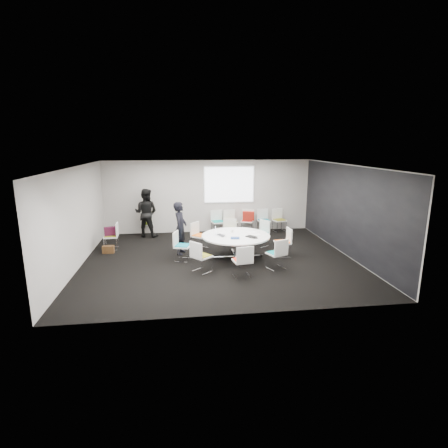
{
  "coord_description": "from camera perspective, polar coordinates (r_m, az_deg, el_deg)",
  "views": [
    {
      "loc": [
        -1.15,
        -9.98,
        3.43
      ],
      "look_at": [
        0.2,
        0.4,
        1.0
      ],
      "focal_mm": 28.0,
      "sensor_mm": 36.0,
      "label": 1
    }
  ],
  "objects": [
    {
      "name": "chair_ring_f",
      "position": [
        9.54,
        -3.72,
        -6.27
      ],
      "size": [
        0.64,
        0.64,
        0.88
      ],
      "rotation": [
        0.0,
        0.0,
        5.41
      ],
      "color": "silver",
      "rests_on": "ground"
    },
    {
      "name": "chair_ring_h",
      "position": [
        9.86,
        8.56,
        -5.74
      ],
      "size": [
        0.59,
        0.59,
        0.88
      ],
      "rotation": [
        0.0,
        0.0,
        6.67
      ],
      "color": "silver",
      "rests_on": "ground"
    },
    {
      "name": "room_shell",
      "position": [
        10.26,
        -0.3,
        1.66
      ],
      "size": [
        8.08,
        7.08,
        2.88
      ],
      "color": "black",
      "rests_on": "ground"
    },
    {
      "name": "chair_ring_g",
      "position": [
        9.18,
        3.03,
        -7.04
      ],
      "size": [
        0.52,
        0.51,
        0.88
      ],
      "rotation": [
        0.0,
        0.0,
        6.44
      ],
      "color": "silver",
      "rests_on": "ground"
    },
    {
      "name": "chair_ring_b",
      "position": [
        11.94,
        5.99,
        -2.31
      ],
      "size": [
        0.63,
        0.63,
        0.88
      ],
      "rotation": [
        0.0,
        0.0,
        2.15
      ],
      "color": "silver",
      "rests_on": "ground"
    },
    {
      "name": "phone",
      "position": [
        10.17,
        5.19,
        -2.35
      ],
      "size": [
        0.15,
        0.09,
        0.01
      ],
      "primitive_type": "cube",
      "rotation": [
        0.0,
        0.0,
        0.17
      ],
      "color": "black",
      "rests_on": "conference_table"
    },
    {
      "name": "chair_back_e",
      "position": [
        14.04,
        8.98,
        -0.07
      ],
      "size": [
        0.54,
        0.53,
        0.88
      ],
      "rotation": [
        0.0,
        0.0,
        3.35
      ],
      "color": "silver",
      "rests_on": "ground"
    },
    {
      "name": "person_back",
      "position": [
        13.28,
        -12.61,
        1.79
      ],
      "size": [
        1.04,
        0.91,
        1.81
      ],
      "primitive_type": "imported",
      "rotation": [
        0.0,
        0.0,
        2.85
      ],
      "color": "black",
      "rests_on": "ground"
    },
    {
      "name": "chair_spare_left",
      "position": [
        12.09,
        -17.84,
        -2.69
      ],
      "size": [
        0.47,
        0.48,
        0.88
      ],
      "rotation": [
        0.0,
        0.0,
        1.61
      ],
      "color": "silver",
      "rests_on": "ground"
    },
    {
      "name": "laptop",
      "position": [
        10.46,
        -0.25,
        -1.81
      ],
      "size": [
        0.34,
        0.39,
        0.03
      ],
      "primitive_type": "imported",
      "rotation": [
        0.0,
        0.0,
        2.03
      ],
      "color": "#333338",
      "rests_on": "conference_table"
    },
    {
      "name": "chair_ring_e",
      "position": [
        10.52,
        -6.83,
        -4.48
      ],
      "size": [
        0.57,
        0.57,
        0.88
      ],
      "rotation": [
        0.0,
        0.0,
        4.41
      ],
      "color": "silver",
      "rests_on": "ground"
    },
    {
      "name": "chair_ring_c",
      "position": [
        12.0,
        0.94,
        -2.16
      ],
      "size": [
        0.53,
        0.52,
        0.88
      ],
      "rotation": [
        0.0,
        0.0,
        2.97
      ],
      "color": "silver",
      "rests_on": "ground"
    },
    {
      "name": "notebook_black",
      "position": [
        10.33,
        4.46,
        -2.07
      ],
      "size": [
        0.35,
        0.37,
        0.02
      ],
      "primitive_type": "cube",
      "rotation": [
        0.0,
        0.0,
        0.58
      ],
      "color": "black",
      "rests_on": "conference_table"
    },
    {
      "name": "chair_ring_a",
      "position": [
        10.98,
        9.56,
        -3.81
      ],
      "size": [
        0.46,
        0.48,
        0.88
      ],
      "rotation": [
        0.0,
        0.0,
        1.61
      ],
      "color": "silver",
      "rests_on": "ground"
    },
    {
      "name": "red_jacket",
      "position": [
        13.46,
        4.0,
        1.34
      ],
      "size": [
        0.47,
        0.28,
        0.36
      ],
      "primitive_type": "cube",
      "rotation": [
        0.17,
        0.0,
        -0.29
      ],
      "color": "#A92014",
      "rests_on": "chair_back_c"
    },
    {
      "name": "projection_screen",
      "position": [
        13.67,
        0.85,
        6.44
      ],
      "size": [
        1.9,
        0.03,
        1.35
      ],
      "primitive_type": "cube",
      "color": "white",
      "rests_on": "room_shell"
    },
    {
      "name": "chair_back_d",
      "position": [
        13.91,
        6.49,
        -0.11
      ],
      "size": [
        0.5,
        0.48,
        0.88
      ],
      "rotation": [
        0.0,
        0.0,
        3.22
      ],
      "color": "silver",
      "rests_on": "ground"
    },
    {
      "name": "chair_back_b",
      "position": [
        13.63,
        1.1,
        -0.3
      ],
      "size": [
        0.53,
        0.52,
        0.88
      ],
      "rotation": [
        0.0,
        0.0,
        3.33
      ],
      "color": "silver",
      "rests_on": "ground"
    },
    {
      "name": "chair_back_a",
      "position": [
        13.59,
        -1.02,
        -0.35
      ],
      "size": [
        0.55,
        0.54,
        0.88
      ],
      "rotation": [
        0.0,
        0.0,
        3.36
      ],
      "color": "silver",
      "rests_on": "ground"
    },
    {
      "name": "tablet_folio",
      "position": [
        10.14,
        1.82,
        -2.29
      ],
      "size": [
        0.29,
        0.24,
        0.03
      ],
      "primitive_type": "cube",
      "rotation": [
        0.0,
        0.0,
        -0.16
      ],
      "color": "navy",
      "rests_on": "conference_table"
    },
    {
      "name": "cup",
      "position": [
        10.83,
        1.37,
        -1.13
      ],
      "size": [
        0.08,
        0.08,
        0.09
      ],
      "primitive_type": "cylinder",
      "color": "white",
      "rests_on": "conference_table"
    },
    {
      "name": "maroon_bag",
      "position": [
        12.01,
        -18.02,
        -1.11
      ],
      "size": [
        0.42,
        0.25,
        0.28
      ],
      "primitive_type": "cube",
      "rotation": [
        0.0,
        0.0,
        0.28
      ],
      "color": "#451229",
      "rests_on": "chair_spare_left"
    },
    {
      "name": "laptop_lid",
      "position": [
        10.49,
        -1.4,
        -1.11
      ],
      "size": [
        0.04,
        0.3,
        0.22
      ],
      "primitive_type": "cube",
      "rotation": [
        0.0,
        0.0,
        1.49
      ],
      "color": "silver",
      "rests_on": "conference_table"
    },
    {
      "name": "papers_front",
      "position": [
        10.6,
        5.13,
        -1.73
      ],
      "size": [
        0.31,
        0.23,
        0.0
      ],
      "primitive_type": "cube",
      "rotation": [
        0.0,
        0.0,
        0.06
      ],
      "color": "white",
      "rests_on": "conference_table"
    },
    {
      "name": "brown_bag",
      "position": [
        11.76,
        -18.36,
        -3.97
      ],
      "size": [
        0.37,
        0.17,
        0.24
      ],
      "primitive_type": "cube",
      "rotation": [
        0.0,
        0.0,
        -0.04
      ],
      "color": "#462D16",
      "rests_on": "ground"
    },
    {
      "name": "papers_right",
      "position": [
        10.88,
        4.57,
        -1.33
      ],
      "size": [
        0.35,
        0.28,
        0.0
      ],
      "primitive_type": "cube",
      "rotation": [
        0.0,
        0.0,
        0.27
      ],
      "color": "white",
      "rests_on": "conference_table"
    },
    {
      "name": "chair_back_c",
      "position": [
        13.77,
        3.82,
        -0.2
      ],
      "size": [
        0.58,
        0.58,
        0.88
      ],
      "rotation": [
        0.0,
        0.0,
        2.8
      ],
      "color": "silver",
      "rests_on": "ground"
    },
    {
      "name": "conference_table",
      "position": [
        10.56,
        1.93,
        -2.93
      ],
      "size": [
        2.05,
        2.05,
        0.73
      ],
      "color": "silver",
      "rests_on": "ground"
    },
    {
      "name": "chair_ring_d",
      "position": [
        11.6,
        -4.01,
        -2.74
      ],
      "size": [
        0.64,
        0.64,
        0.88
      ],
      "rotation": [
        0.0,
        0.0,
        4.01
      ],
      "color": "silver",
      "rests_on": "ground"
    },
    {
      "name": "chair_person_back",
      "position": [
        13.57,
        -12.43,
        -0.68
      ],
      "size": [
        0.51,
        0.5,
        0.88
      ],
      "rotation": [
        0.0,
        0.0,
        3.26
      ],
      "color": "silver",
      "rests_on": "ground"
    },
    {
      "name": "person_main",
      "position": [
        11.01,
        -7.15,
        -0.67
      ],
      "size": [
        0.52,
        0.68,
        1.67
      ],
      "primitive_type": "imported",
      "rotation": [
        0.0,
        0.0,
        1.35
      ],
      "color": "black",
      "rests_on": "ground"
    }
  ]
}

